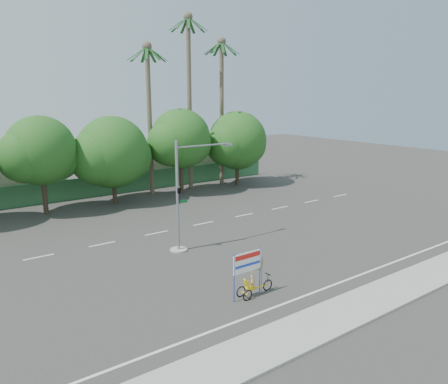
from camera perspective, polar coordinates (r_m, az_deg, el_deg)
ground at (r=26.35m, az=3.29°, el=-8.97°), size 120.00×120.00×0.00m
sidewalk_near at (r=21.58m, az=16.40°, el=-14.45°), size 50.00×2.40×0.12m
fence at (r=44.16m, az=-14.61°, el=0.92°), size 38.00×0.08×2.00m
building_right at (r=51.32m, az=-8.20°, el=3.72°), size 14.00×8.00×3.60m
tree_left at (r=38.16m, az=-22.88°, el=4.70°), size 6.66×5.60×8.07m
tree_center at (r=40.00m, az=-14.43°, el=4.77°), size 7.62×6.40×7.85m
tree_right at (r=42.95m, az=-5.74°, el=6.67°), size 6.90×5.80×8.36m
tree_far_right at (r=46.91m, az=1.72°, el=6.51°), size 7.38×6.20×7.94m
palm_tall at (r=45.06m, az=-4.57°, el=13.63°), size 3.73×3.79×17.45m
palm_mid at (r=47.27m, az=-0.31°, el=12.34°), size 3.73×3.79×15.45m
palm_short at (r=42.88m, az=-9.76°, el=11.40°), size 3.73×3.79×14.45m
traffic_signal at (r=27.36m, az=-5.50°, el=-1.74°), size 4.72×1.10×7.00m
trike_billboard at (r=21.70m, az=3.55°, el=-11.06°), size 2.50×0.57×2.45m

